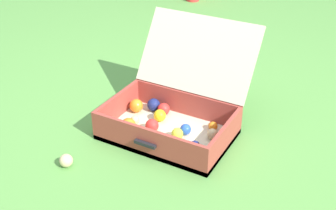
# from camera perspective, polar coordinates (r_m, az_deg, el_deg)

# --- Properties ---
(ground_plane) EXTENTS (16.00, 16.00, 0.00)m
(ground_plane) POSITION_cam_1_polar(r_m,az_deg,el_deg) (2.25, -0.32, -3.51)
(ground_plane) COLOR #569342
(open_suitcase) EXTENTS (0.62, 0.67, 0.50)m
(open_suitcase) POSITION_cam_1_polar(r_m,az_deg,el_deg) (2.22, 0.84, -0.34)
(open_suitcase) COLOR beige
(open_suitcase) RESTS_ON ground
(stray_ball_on_grass) EXTENTS (0.06, 0.06, 0.06)m
(stray_ball_on_grass) POSITION_cam_1_polar(r_m,az_deg,el_deg) (2.05, -13.04, -7.02)
(stray_ball_on_grass) COLOR #D1B784
(stray_ball_on_grass) RESTS_ON ground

